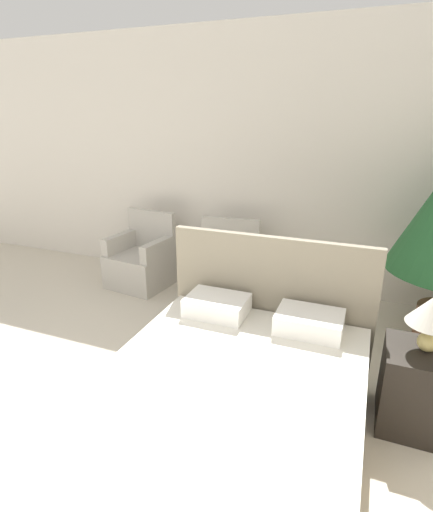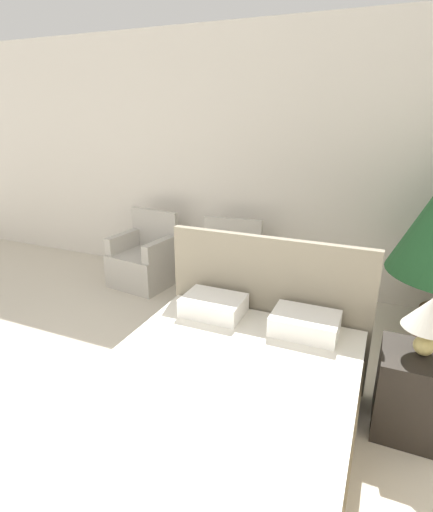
# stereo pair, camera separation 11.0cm
# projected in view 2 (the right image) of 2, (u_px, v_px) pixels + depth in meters

# --- Properties ---
(wall_back) EXTENTS (10.00, 0.06, 2.90)m
(wall_back) POSITION_uv_depth(u_px,v_px,m) (237.00, 162.00, 4.62)
(wall_back) COLOR silver
(wall_back) RESTS_ON ground_plane
(bed) EXTENTS (1.56, 2.07, 1.14)m
(bed) POSITION_uv_depth(u_px,v_px,m) (218.00, 417.00, 2.35)
(bed) COLOR #8C7A5B
(bed) RESTS_ON ground_plane
(armchair_near_window_left) EXTENTS (0.74, 0.68, 0.88)m
(armchair_near_window_left) POSITION_uv_depth(u_px,v_px,m) (144.00, 263.00, 4.83)
(armchair_near_window_left) COLOR #B7B2A8
(armchair_near_window_left) RESTS_ON ground_plane
(armchair_near_window_right) EXTENTS (0.72, 0.66, 0.88)m
(armchair_near_window_right) POSITION_uv_depth(u_px,v_px,m) (226.00, 276.00, 4.43)
(armchair_near_window_right) COLOR #B7B2A8
(armchair_near_window_right) RESTS_ON ground_plane
(nightstand) EXTENTS (0.41, 0.45, 0.57)m
(nightstand) POSITION_uv_depth(u_px,v_px,m) (410.00, 392.00, 2.58)
(nightstand) COLOR black
(nightstand) RESTS_ON ground_plane
(table_lamp) EXTENTS (0.31, 0.31, 0.39)m
(table_lamp) POSITION_uv_depth(u_px,v_px,m) (430.00, 316.00, 2.39)
(table_lamp) COLOR tan
(table_lamp) RESTS_ON nightstand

